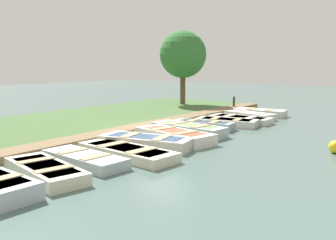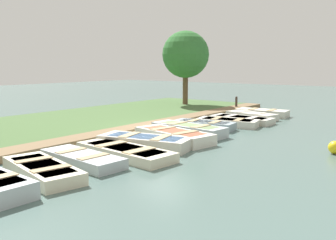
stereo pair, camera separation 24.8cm
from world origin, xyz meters
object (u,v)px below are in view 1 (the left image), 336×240
(mooring_post_far, at_px, (234,103))
(rowboat_2, at_px, (84,159))
(rowboat_4, at_px, (146,142))
(rowboat_10, at_px, (250,115))
(rowboat_1, at_px, (45,170))
(rowboat_8, at_px, (227,122))
(buoy, at_px, (335,147))
(rowboat_9, at_px, (240,119))
(rowboat_3, at_px, (127,152))
(rowboat_6, at_px, (188,129))
(park_tree_left, at_px, (183,55))
(rowboat_7, at_px, (203,125))
(rowboat_5, at_px, (174,135))
(rowboat_11, at_px, (260,112))

(mooring_post_far, bearing_deg, rowboat_2, -80.58)
(rowboat_4, bearing_deg, rowboat_10, 78.02)
(rowboat_1, height_order, mooring_post_far, mooring_post_far)
(rowboat_8, bearing_deg, mooring_post_far, 102.22)
(buoy, bearing_deg, rowboat_9, 142.15)
(rowboat_3, bearing_deg, rowboat_6, 102.16)
(rowboat_1, xyz_separation_m, rowboat_6, (-0.25, 7.10, 0.05))
(rowboat_1, xyz_separation_m, park_tree_left, (-6.29, 15.56, 3.35))
(rowboat_2, xyz_separation_m, park_tree_left, (-6.17, 14.14, 3.36))
(rowboat_8, height_order, rowboat_9, rowboat_8)
(rowboat_4, bearing_deg, rowboat_7, 82.56)
(rowboat_10, xyz_separation_m, buoy, (5.55, -5.68, 0.03))
(park_tree_left, bearing_deg, rowboat_2, -66.44)
(rowboat_9, bearing_deg, park_tree_left, 146.82)
(rowboat_9, height_order, buoy, buoy)
(rowboat_6, relative_size, buoy, 7.79)
(rowboat_3, distance_m, rowboat_8, 7.27)
(rowboat_10, bearing_deg, park_tree_left, 170.48)
(rowboat_5, distance_m, rowboat_9, 5.70)
(rowboat_2, xyz_separation_m, rowboat_5, (0.16, 4.27, 0.05))
(rowboat_7, bearing_deg, rowboat_9, 72.73)
(rowboat_7, distance_m, mooring_post_far, 7.35)
(rowboat_7, bearing_deg, rowboat_11, 79.69)
(rowboat_5, relative_size, buoy, 8.03)
(rowboat_5, relative_size, mooring_post_far, 3.84)
(rowboat_5, xyz_separation_m, rowboat_11, (-0.16, 8.56, -0.02))
(rowboat_11, bearing_deg, buoy, -57.13)
(rowboat_9, relative_size, buoy, 7.17)
(rowboat_5, relative_size, park_tree_left, 0.67)
(rowboat_1, height_order, rowboat_5, rowboat_5)
(rowboat_6, height_order, park_tree_left, park_tree_left)
(rowboat_7, bearing_deg, rowboat_8, 66.18)
(rowboat_7, distance_m, park_tree_left, 9.62)
(rowboat_10, height_order, buoy, buoy)
(mooring_post_far, bearing_deg, rowboat_5, -75.82)
(rowboat_3, distance_m, park_tree_left, 14.72)
(rowboat_2, relative_size, rowboat_5, 0.86)
(rowboat_9, height_order, rowboat_11, rowboat_11)
(rowboat_6, distance_m, buoy, 5.66)
(rowboat_6, xyz_separation_m, rowboat_7, (-0.23, 1.56, -0.04))
(rowboat_7, relative_size, mooring_post_far, 3.17)
(rowboat_1, xyz_separation_m, rowboat_9, (0.03, 11.39, -0.01))
(rowboat_4, height_order, rowboat_7, rowboat_4)
(rowboat_4, distance_m, rowboat_5, 1.52)
(rowboat_10, relative_size, buoy, 6.78)
(rowboat_1, xyz_separation_m, rowboat_3, (0.25, 2.81, -0.01))
(rowboat_5, xyz_separation_m, buoy, (5.37, 1.53, -0.00))
(rowboat_1, relative_size, rowboat_9, 1.02)
(rowboat_9, bearing_deg, rowboat_6, -93.50)
(rowboat_1, relative_size, rowboat_7, 1.11)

